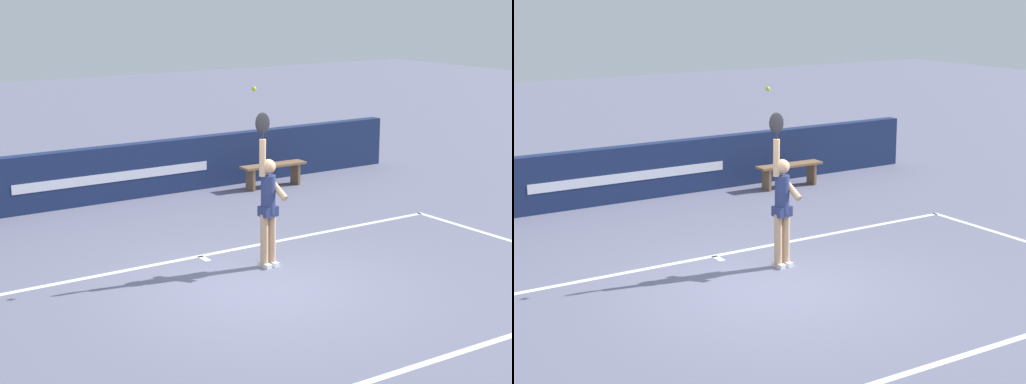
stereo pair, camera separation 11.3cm
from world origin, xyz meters
The scene contains 6 objects.
ground_plane centered at (0.00, 0.00, 0.00)m, with size 60.00×60.00×0.00m, color slate.
court_lines centered at (0.00, -0.68, 0.00)m, with size 10.12×5.21×0.00m.
back_wall centered at (0.00, 6.17, 0.58)m, with size 15.18×0.29×1.15m.
tennis_player centered at (0.65, 0.79, 1.04)m, with size 0.48×0.50×2.51m.
tennis_ball centered at (0.44, 0.88, 2.84)m, with size 0.07×0.07×0.07m.
courtside_bench_near centered at (3.90, 5.36, 0.40)m, with size 1.57×0.40×0.52m.
Camera 1 is at (-6.72, -10.03, 4.35)m, focal length 60.44 mm.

